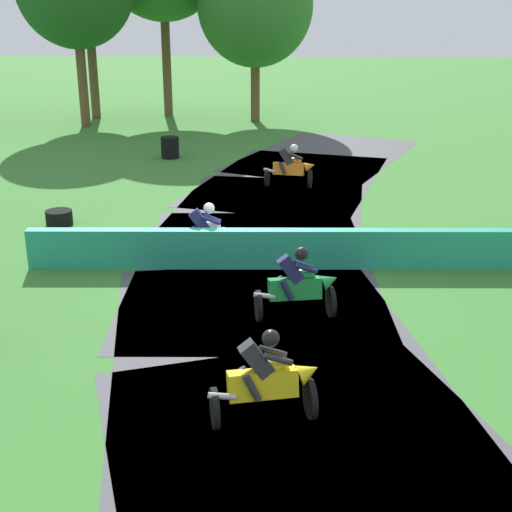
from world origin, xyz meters
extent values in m
plane|color=#38752D|center=(0.00, 0.00, 0.00)|extent=(120.00, 120.00, 0.00)
cube|color=#47474C|center=(2.32, 12.18, 0.00)|extent=(8.28, 9.97, 0.01)
cube|color=#47474C|center=(0.96, 8.25, 0.00)|extent=(7.35, 9.65, 0.01)
cube|color=#47474C|center=(0.18, 4.16, 0.00)|extent=(6.27, 9.11, 0.01)
cube|color=#47474C|center=(0.01, 0.00, 0.00)|extent=(5.60, 8.73, 0.01)
cube|color=#47474C|center=(0.45, -4.14, 0.00)|extent=(6.77, 9.37, 0.01)
cube|color=#239375|center=(5.49, 0.18, 0.45)|extent=(21.15, 0.98, 0.90)
cylinder|color=black|center=(1.53, 7.12, 0.29)|extent=(0.21, 0.72, 0.71)
cylinder|color=black|center=(0.15, 7.35, 0.29)|extent=(0.21, 0.72, 0.71)
cube|color=orange|center=(0.85, 7.30, 0.59)|extent=(1.05, 0.52, 0.45)
ellipsoid|color=orange|center=(1.04, 7.32, 0.84)|extent=(0.49, 0.39, 0.29)
cone|color=orange|center=(1.52, 7.21, 0.70)|extent=(0.43, 0.41, 0.46)
cylinder|color=#B2B2B7|center=(0.24, 7.26, 0.53)|extent=(0.42, 0.18, 0.17)
cube|color=#28282D|center=(0.78, 7.39, 0.96)|extent=(0.53, 0.43, 0.61)
sphere|color=white|center=(1.01, 7.41, 1.24)|extent=(0.26, 0.26, 0.26)
cylinder|color=#28282D|center=(1.09, 7.52, 0.95)|extent=(0.43, 0.19, 0.24)
cylinder|color=#28282D|center=(1.03, 7.17, 1.02)|extent=(0.43, 0.19, 0.24)
cylinder|color=#28282D|center=(0.70, 7.50, 0.57)|extent=(0.27, 0.21, 0.42)
cylinder|color=#28282D|center=(0.64, 7.16, 0.64)|extent=(0.27, 0.21, 0.42)
cylinder|color=black|center=(-0.46, 0.35, 0.30)|extent=(0.13, 0.69, 0.68)
cylinder|color=black|center=(-1.86, 0.27, 0.30)|extent=(0.13, 0.69, 0.68)
cube|color=silver|center=(-1.16, 0.35, 0.59)|extent=(1.02, 0.40, 0.44)
ellipsoid|color=silver|center=(-0.99, 0.40, 0.85)|extent=(0.46, 0.34, 0.28)
cone|color=silver|center=(-0.49, 0.41, 0.71)|extent=(0.41, 0.39, 0.45)
cylinder|color=#B2B2B7|center=(-1.76, 0.19, 0.53)|extent=(0.41, 0.12, 0.17)
cube|color=#1E1E4C|center=(-1.25, 0.41, 0.97)|extent=(0.51, 0.37, 0.60)
sphere|color=white|center=(-1.03, 0.46, 1.25)|extent=(0.26, 0.26, 0.26)
cylinder|color=#1E1E4C|center=(-0.98, 0.60, 0.97)|extent=(0.43, 0.11, 0.24)
cylinder|color=#1E1E4C|center=(-0.96, 0.25, 1.02)|extent=(0.43, 0.11, 0.24)
cylinder|color=#1E1E4C|center=(-1.35, 0.52, 0.59)|extent=(0.28, 0.17, 0.42)
cylinder|color=#1E1E4C|center=(-1.33, 0.17, 0.64)|extent=(0.28, 0.17, 0.42)
cylinder|color=black|center=(1.59, -2.55, 0.30)|extent=(0.21, 0.70, 0.69)
cylinder|color=black|center=(0.21, -2.79, 0.30)|extent=(0.21, 0.70, 0.69)
cube|color=#198438|center=(0.89, -2.62, 0.59)|extent=(1.04, 0.51, 0.44)
ellipsoid|color=#198438|center=(1.06, -2.55, 0.85)|extent=(0.49, 0.39, 0.28)
cone|color=#198438|center=(1.56, -2.48, 0.71)|extent=(0.44, 0.41, 0.45)
cylinder|color=#B2B2B7|center=(0.32, -2.85, 0.53)|extent=(0.42, 0.16, 0.17)
cube|color=#1E1E4C|center=(0.80, -2.57, 0.97)|extent=(0.55, 0.37, 0.61)
sphere|color=black|center=(1.01, -2.48, 1.25)|extent=(0.26, 0.26, 0.26)
cylinder|color=#1E1E4C|center=(1.04, -2.34, 0.96)|extent=(0.44, 0.15, 0.24)
cylinder|color=#1E1E4C|center=(1.10, -2.69, 1.02)|extent=(0.44, 0.15, 0.24)
cylinder|color=#1E1E4C|center=(0.68, -2.47, 0.58)|extent=(0.29, 0.16, 0.42)
cylinder|color=#1E1E4C|center=(0.74, -2.82, 0.64)|extent=(0.29, 0.16, 0.42)
cylinder|color=black|center=(1.07, -6.05, 0.30)|extent=(0.24, 0.70, 0.69)
cylinder|color=black|center=(-0.30, -6.35, 0.30)|extent=(0.24, 0.70, 0.69)
cube|color=yellow|center=(0.37, -6.15, 0.59)|extent=(1.05, 0.55, 0.44)
ellipsoid|color=yellow|center=(0.54, -6.07, 0.85)|extent=(0.50, 0.41, 0.28)
cone|color=yellow|center=(1.03, -5.98, 0.71)|extent=(0.46, 0.41, 0.45)
cylinder|color=#B2B2B7|center=(-0.18, -6.41, 0.53)|extent=(0.42, 0.18, 0.17)
cube|color=#28282D|center=(0.28, -6.10, 0.97)|extent=(0.56, 0.36, 0.61)
sphere|color=black|center=(0.49, -6.01, 1.25)|extent=(0.26, 0.26, 0.26)
cylinder|color=#28282D|center=(0.52, -5.86, 0.96)|extent=(0.44, 0.17, 0.24)
cylinder|color=#28282D|center=(0.59, -6.21, 1.02)|extent=(0.44, 0.17, 0.24)
cylinder|color=#28282D|center=(0.16, -6.01, 0.58)|extent=(0.30, 0.16, 0.42)
cylinder|color=#28282D|center=(0.24, -6.36, 0.64)|extent=(0.30, 0.16, 0.42)
cylinder|color=black|center=(-3.63, 11.49, 0.10)|extent=(0.68, 0.68, 0.20)
cylinder|color=black|center=(-3.63, 11.49, 0.30)|extent=(0.68, 0.68, 0.20)
cylinder|color=black|center=(-3.63, 11.49, 0.50)|extent=(0.68, 0.68, 0.20)
cylinder|color=black|center=(-3.63, 11.49, 0.70)|extent=(0.68, 0.68, 0.20)
cylinder|color=black|center=(-5.35, 2.99, 0.10)|extent=(0.71, 0.71, 0.20)
cylinder|color=black|center=(-5.35, 2.99, 0.30)|extent=(0.71, 0.71, 0.20)
cylinder|color=brown|center=(-8.80, 20.82, 2.20)|extent=(0.44, 0.44, 4.40)
cylinder|color=brown|center=(-5.24, 21.61, 2.61)|extent=(0.44, 0.44, 5.23)
cylinder|color=brown|center=(-0.70, 20.03, 1.56)|extent=(0.44, 0.44, 3.11)
ellipsoid|color=#2D6B28|center=(-0.70, 20.03, 5.42)|extent=(5.43, 5.43, 5.70)
cylinder|color=brown|center=(-8.68, 18.31, 2.02)|extent=(0.44, 0.44, 4.04)
camera|label=1|loc=(0.60, -14.99, 5.79)|focal=49.63mm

